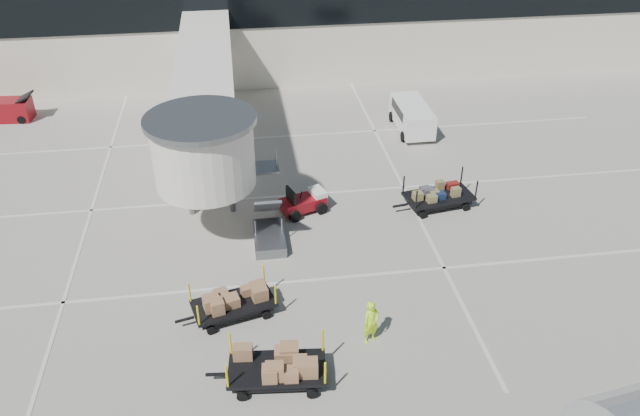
{
  "coord_description": "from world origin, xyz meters",
  "views": [
    {
      "loc": [
        -2.42,
        -18.52,
        16.79
      ],
      "look_at": [
        0.89,
        4.49,
        2.0
      ],
      "focal_mm": 35.0,
      "sensor_mm": 36.0,
      "label": 1
    }
  ],
  "objects_px": {
    "suitcase_cart": "(440,198)",
    "box_cart_near": "(275,367)",
    "minivan": "(411,114)",
    "ground_worker": "(371,322)",
    "baggage_tug": "(304,202)",
    "box_cart_far": "(234,304)",
    "belt_loader": "(4,110)"
  },
  "relations": [
    {
      "from": "ground_worker",
      "to": "belt_loader",
      "type": "relative_size",
      "value": 0.49
    },
    {
      "from": "suitcase_cart",
      "to": "box_cart_near",
      "type": "xyz_separation_m",
      "value": [
        -9.08,
        -10.12,
        0.08
      ]
    },
    {
      "from": "minivan",
      "to": "box_cart_near",
      "type": "bearing_deg",
      "value": -117.62
    },
    {
      "from": "suitcase_cart",
      "to": "box_cart_near",
      "type": "distance_m",
      "value": 13.59
    },
    {
      "from": "minivan",
      "to": "belt_loader",
      "type": "height_order",
      "value": "belt_loader"
    },
    {
      "from": "baggage_tug",
      "to": "box_cart_far",
      "type": "distance_m",
      "value": 8.0
    },
    {
      "from": "suitcase_cart",
      "to": "belt_loader",
      "type": "bearing_deg",
      "value": 140.85
    },
    {
      "from": "box_cart_near",
      "to": "suitcase_cart",
      "type": "bearing_deg",
      "value": 53.65
    },
    {
      "from": "suitcase_cart",
      "to": "box_cart_near",
      "type": "relative_size",
      "value": 1.0
    },
    {
      "from": "box_cart_near",
      "to": "belt_loader",
      "type": "relative_size",
      "value": 1.12
    },
    {
      "from": "baggage_tug",
      "to": "suitcase_cart",
      "type": "xyz_separation_m",
      "value": [
        6.78,
        -0.6,
        0.04
      ]
    },
    {
      "from": "minivan",
      "to": "belt_loader",
      "type": "bearing_deg",
      "value": 168.67
    },
    {
      "from": "suitcase_cart",
      "to": "minivan",
      "type": "distance_m",
      "value": 9.17
    },
    {
      "from": "baggage_tug",
      "to": "minivan",
      "type": "bearing_deg",
      "value": 27.92
    },
    {
      "from": "belt_loader",
      "to": "baggage_tug",
      "type": "bearing_deg",
      "value": -33.06
    },
    {
      "from": "baggage_tug",
      "to": "ground_worker",
      "type": "distance_m",
      "value": 9.38
    },
    {
      "from": "box_cart_near",
      "to": "minivan",
      "type": "xyz_separation_m",
      "value": [
        10.04,
        19.22,
        0.35
      ]
    },
    {
      "from": "minivan",
      "to": "suitcase_cart",
      "type": "bearing_deg",
      "value": -96.08
    },
    {
      "from": "box_cart_near",
      "to": "minivan",
      "type": "distance_m",
      "value": 21.69
    },
    {
      "from": "suitcase_cart",
      "to": "minivan",
      "type": "xyz_separation_m",
      "value": [
        0.96,
        9.11,
        0.44
      ]
    },
    {
      "from": "box_cart_near",
      "to": "minivan",
      "type": "height_order",
      "value": "minivan"
    },
    {
      "from": "ground_worker",
      "to": "belt_loader",
      "type": "xyz_separation_m",
      "value": [
        -19.09,
        22.86,
        -0.25
      ]
    },
    {
      "from": "box_cart_far",
      "to": "ground_worker",
      "type": "relative_size",
      "value": 2.15
    },
    {
      "from": "belt_loader",
      "to": "ground_worker",
      "type": "bearing_deg",
      "value": -45.71
    },
    {
      "from": "box_cart_far",
      "to": "ground_worker",
      "type": "bearing_deg",
      "value": -37.84
    },
    {
      "from": "ground_worker",
      "to": "baggage_tug",
      "type": "bearing_deg",
      "value": 75.93
    },
    {
      "from": "suitcase_cart",
      "to": "box_cart_far",
      "type": "distance_m",
      "value": 12.29
    },
    {
      "from": "box_cart_far",
      "to": "baggage_tug",
      "type": "bearing_deg",
      "value": 48.33
    },
    {
      "from": "box_cart_far",
      "to": "minivan",
      "type": "height_order",
      "value": "minivan"
    },
    {
      "from": "suitcase_cart",
      "to": "belt_loader",
      "type": "relative_size",
      "value": 1.12
    },
    {
      "from": "box_cart_far",
      "to": "minivan",
      "type": "xyz_separation_m",
      "value": [
        11.37,
        15.63,
        0.43
      ]
    },
    {
      "from": "box_cart_far",
      "to": "minivan",
      "type": "distance_m",
      "value": 19.34
    }
  ]
}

